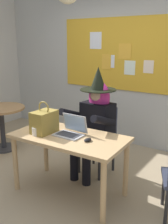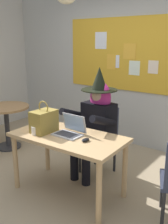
{
  "view_description": "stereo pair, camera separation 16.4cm",
  "coord_description": "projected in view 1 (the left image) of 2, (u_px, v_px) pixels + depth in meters",
  "views": [
    {
      "loc": [
        1.99,
        -2.27,
        1.78
      ],
      "look_at": [
        0.24,
        0.27,
        0.94
      ],
      "focal_mm": 42.21,
      "sensor_mm": 36.0,
      "label": 1
    },
    {
      "loc": [
        2.12,
        -2.17,
        1.78
      ],
      "look_at": [
        0.24,
        0.27,
        0.94
      ],
      "focal_mm": 42.21,
      "sensor_mm": 36.0,
      "label": 2
    }
  ],
  "objects": [
    {
      "name": "laptop",
      "position": [
        71.0,
        130.0,
        3.03
      ],
      "size": [
        0.33,
        0.26,
        0.22
      ],
      "rotation": [
        0.0,
        0.0,
        0.0
      ],
      "color": "#B7B7BC",
      "rests_on": "desk_main"
    },
    {
      "name": "ground_plane",
      "position": [
        57.0,
        184.0,
        3.37
      ],
      "size": [
        24.0,
        24.0,
        0.0
      ],
      "primitive_type": "plane",
      "color": "tan"
    },
    {
      "name": "coffee_mug",
      "position": [
        36.0,
        131.0,
        3.0
      ],
      "size": [
        0.08,
        0.08,
        0.09
      ],
      "primitive_type": "cylinder",
      "color": "silver",
      "rests_on": "desk_main"
    },
    {
      "name": "computer_mouse",
      "position": [
        88.0,
        140.0,
        2.83
      ],
      "size": [
        0.07,
        0.11,
        0.03
      ],
      "primitive_type": "ellipsoid",
      "rotation": [
        0.0,
        0.0,
        -0.11
      ],
      "color": "black",
      "rests_on": "desk_main"
    },
    {
      "name": "person_costumed",
      "position": [
        95.0,
        117.0,
        3.45
      ],
      "size": [
        0.61,
        0.71,
        1.46
      ],
      "rotation": [
        0.0,
        0.0,
        -1.63
      ],
      "color": "black",
      "rests_on": "ground"
    },
    {
      "name": "side_table_round",
      "position": [
        2.0,
        118.0,
        4.32
      ],
      "size": [
        0.76,
        0.76,
        0.73
      ],
      "color": "#A37547",
      "rests_on": "ground"
    },
    {
      "name": "desk_main",
      "position": [
        69.0,
        144.0,
        3.03
      ],
      "size": [
        1.35,
        0.76,
        0.73
      ],
      "rotation": [
        0.0,
        0.0,
        0.05
      ],
      "color": "tan",
      "rests_on": "ground"
    },
    {
      "name": "wall_back_bulletin",
      "position": [
        125.0,
        65.0,
        4.46
      ],
      "size": [
        5.34,
        2.07,
        2.7
      ],
      "color": "#B2B2AD",
      "rests_on": "ground"
    },
    {
      "name": "handbag",
      "position": [
        44.0,
        122.0,
        3.07
      ],
      "size": [
        0.2,
        0.3,
        0.38
      ],
      "rotation": [
        0.0,
        0.0,
        0.14
      ],
      "color": "olive",
      "rests_on": "desk_main"
    },
    {
      "name": "chair_at_desk",
      "position": [
        100.0,
        135.0,
        3.62
      ],
      "size": [
        0.45,
        0.45,
        0.92
      ],
      "rotation": [
        0.0,
        0.0,
        -1.64
      ],
      "color": "#2D3347",
      "rests_on": "ground"
    }
  ]
}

